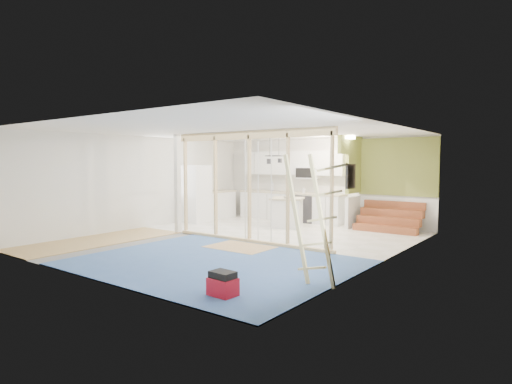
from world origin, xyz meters
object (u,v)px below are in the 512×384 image
Objects in this scene: fridge at (195,194)px; toolbox at (223,285)px; island at (287,213)px; ladder at (312,220)px.

toolbox is (5.55, -5.06, -0.72)m from fridge.
fridge is 1.54× the size of island.
island is (2.87, 0.79, -0.46)m from fridge.
fridge is at bearing 173.14° from island.
toolbox is at bearing -122.01° from ladder.
ladder reaches higher than fridge.
ladder reaches higher than island.
fridge is 7.54m from toolbox.
ladder is at bearing -33.75° from fridge.
fridge is at bearing 140.63° from toolbox.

